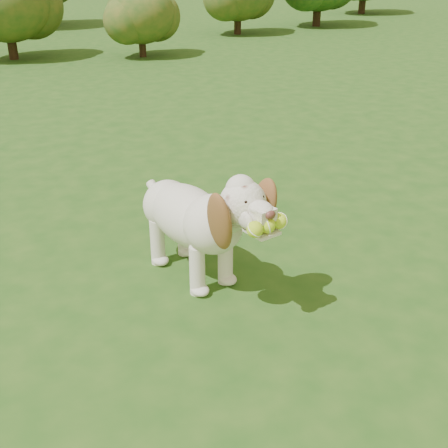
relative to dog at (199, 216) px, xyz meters
name	(u,v)px	position (x,y,z in m)	size (l,w,h in m)	color
ground	(278,253)	(0.54, 0.06, -0.39)	(80.00, 80.00, 0.00)	#1E4814
dog	(199,216)	(0.00, 0.00, 0.00)	(0.51, 1.11, 0.72)	silver
shrub_c	(141,14)	(2.12, 7.36, 0.33)	(1.18, 1.18, 1.22)	#382314
shrub_b	(5,2)	(0.03, 8.08, 0.53)	(1.51, 1.51, 1.56)	#382314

